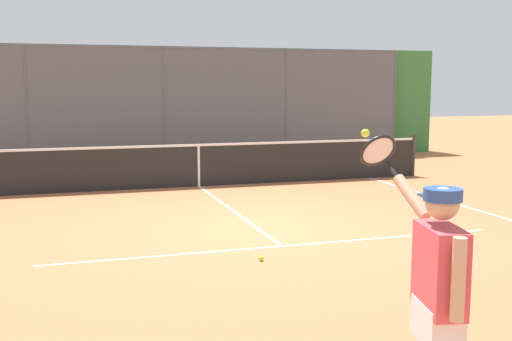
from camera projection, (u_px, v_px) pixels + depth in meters
The scene contains 6 objects.
ground_plane at pixel (257, 228), 9.98m from camera, with size 60.00×60.00×0.00m, color #B76B42.
court_line_markings at pixel (290, 252), 8.57m from camera, with size 8.62×10.15×0.01m.
fence_backdrop at pixel (161, 104), 18.94m from camera, with size 18.19×1.37×3.40m.
tennis_net at pixel (199, 165), 14.07m from camera, with size 11.07×0.09×1.07m.
tennis_player at pixel (437, 293), 3.98m from camera, with size 0.32×1.40×1.93m.
tennis_ball_mid_court at pixel (261, 258), 8.13m from camera, with size 0.07×0.07×0.07m, color #C1D138.
Camera 1 is at (2.94, 9.31, 2.27)m, focal length 43.93 mm.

